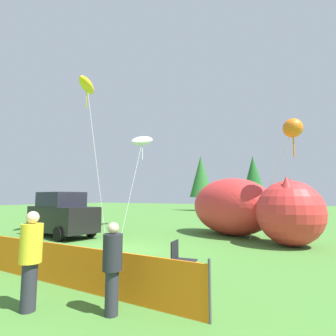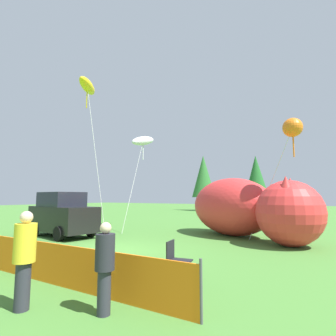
# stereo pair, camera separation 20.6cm
# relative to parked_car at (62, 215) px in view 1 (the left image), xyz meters

# --- Properties ---
(ground_plane) EXTENTS (120.00, 120.00, 0.00)m
(ground_plane) POSITION_rel_parked_car_xyz_m (4.78, -1.62, -1.11)
(ground_plane) COLOR #477F33
(parked_car) EXTENTS (4.38, 2.40, 2.27)m
(parked_car) POSITION_rel_parked_car_xyz_m (0.00, 0.00, 0.00)
(parked_car) COLOR black
(parked_car) RESTS_ON ground
(folding_chair) EXTENTS (0.61, 0.61, 0.93)m
(folding_chair) POSITION_rel_parked_car_xyz_m (8.57, -3.03, -0.57)
(folding_chair) COLOR black
(folding_chair) RESTS_ON ground
(inflatable_cat) EXTENTS (7.51, 5.83, 3.03)m
(inflatable_cat) POSITION_rel_parked_car_xyz_m (8.17, 4.50, 0.29)
(inflatable_cat) COLOR red
(inflatable_cat) RESTS_ON ground
(safety_fence) EXTENTS (9.40, 0.22, 1.02)m
(safety_fence) POSITION_rel_parked_car_xyz_m (5.38, -4.85, -0.65)
(safety_fence) COLOR orange
(safety_fence) RESTS_ON ground
(spectator_in_yellow_shirt) EXTENTS (0.34, 0.34, 1.58)m
(spectator_in_yellow_shirt) POSITION_rel_parked_car_xyz_m (8.49, -5.37, -0.25)
(spectator_in_yellow_shirt) COLOR #2D2D38
(spectator_in_yellow_shirt) RESTS_ON ground
(spectator_in_red_shirt) EXTENTS (0.38, 0.38, 1.76)m
(spectator_in_red_shirt) POSITION_rel_parked_car_xyz_m (7.10, -6.01, -0.15)
(spectator_in_red_shirt) COLOR #2D2D38
(spectator_in_red_shirt) RESTS_ON ground
(kite_yellow_hero) EXTENTS (2.73, 2.38, 8.74)m
(kite_yellow_hero) POSITION_rel_parked_car_xyz_m (0.47, 0.93, 7.18)
(kite_yellow_hero) COLOR silver
(kite_yellow_hero) RESTS_ON ground
(kite_orange_flower) EXTENTS (2.61, 1.01, 5.46)m
(kite_orange_flower) POSITION_rel_parked_car_xyz_m (10.68, 3.51, 3.91)
(kite_orange_flower) COLOR silver
(kite_orange_flower) RESTS_ON ground
(kite_white_ghost) EXTENTS (1.17, 4.03, 6.46)m
(kite_white_ghost) POSITION_rel_parked_car_xyz_m (1.23, 5.21, 4.71)
(kite_white_ghost) COLOR silver
(kite_white_ghost) RESTS_ON ground
(horizon_tree_east) EXTENTS (3.45, 3.45, 8.23)m
(horizon_tree_east) POSITION_rel_parked_car_xyz_m (-4.15, 27.20, 3.95)
(horizon_tree_east) COLOR brown
(horizon_tree_east) RESTS_ON ground
(horizon_tree_west) EXTENTS (3.41, 3.41, 8.14)m
(horizon_tree_west) POSITION_rel_parked_car_xyz_m (2.70, 30.79, 3.89)
(horizon_tree_west) COLOR brown
(horizon_tree_west) RESTS_ON ground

